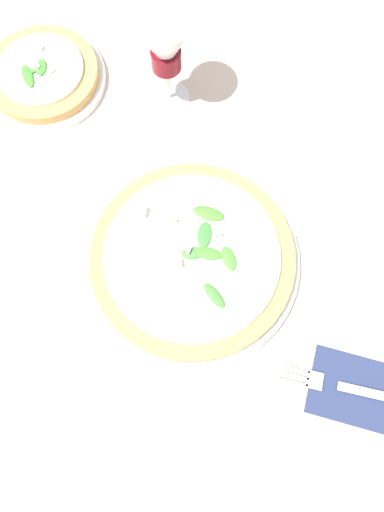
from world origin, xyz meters
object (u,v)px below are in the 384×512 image
at_px(pizza_personal_side, 43,76).
at_px(wine_glass, 165,49).
at_px(fork, 358,390).
at_px(pizza_arugula_main, 192,259).

bearing_deg(pizza_personal_side, wine_glass, -158.01).
relative_size(wine_glass, fork, 0.80).
height_order(pizza_personal_side, fork, pizza_personal_side).
height_order(pizza_arugula_main, fork, pizza_arugula_main).
height_order(pizza_personal_side, wine_glass, wine_glass).
bearing_deg(fork, pizza_personal_side, -33.93).
xyz_separation_m(pizza_personal_side, fork, (-0.67, 0.20, -0.01)).
bearing_deg(pizza_arugula_main, fork, 171.05).
height_order(wine_glass, fork, wine_glass).
relative_size(pizza_arugula_main, wine_glass, 1.86).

